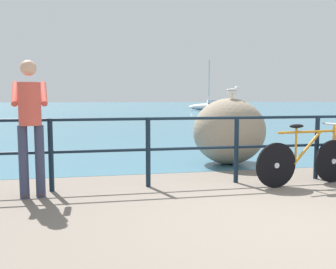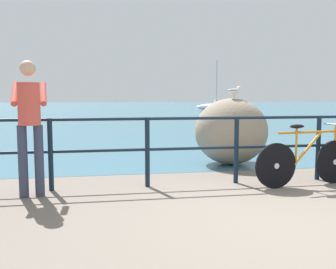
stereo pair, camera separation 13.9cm
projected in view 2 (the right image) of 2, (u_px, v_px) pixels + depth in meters
ground_plane at (136, 119)px, 23.42m from camera, size 120.00×120.00×0.10m
sea_surface at (119, 107)px, 50.65m from camera, size 120.00×90.00×0.01m
promenade_railing at (236, 142)px, 5.61m from camera, size 8.25×0.07×1.02m
bicycle at (315, 154)px, 5.49m from camera, size 1.69×0.48×0.92m
person_at_railing at (30, 122)px, 4.80m from camera, size 0.51×0.66×1.78m
breakwater_boulder_main at (231, 131)px, 7.21m from camera, size 1.43×1.26×1.29m
seagull at (234, 91)px, 7.11m from camera, size 0.34×0.20×0.23m
sailboat at (219, 106)px, 36.10m from camera, size 4.55×2.00×4.90m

